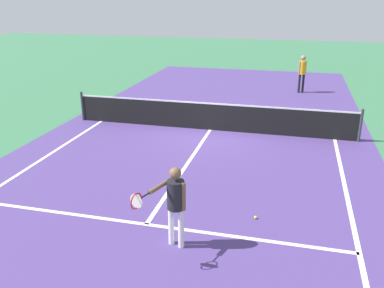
{
  "coord_description": "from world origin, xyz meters",
  "views": [
    {
      "loc": [
        2.71,
        -13.3,
        4.47
      ],
      "look_at": [
        0.4,
        -4.17,
        1.0
      ],
      "focal_mm": 38.58,
      "sensor_mm": 36.0,
      "label": 1
    }
  ],
  "objects_px": {
    "net": "(211,116)",
    "tennis_ball_mid_court": "(256,217)",
    "player_near": "(175,199)",
    "player_far": "(302,70)"
  },
  "relations": [
    {
      "from": "player_far",
      "to": "tennis_ball_mid_court",
      "type": "height_order",
      "value": "player_far"
    },
    {
      "from": "net",
      "to": "tennis_ball_mid_court",
      "type": "height_order",
      "value": "net"
    },
    {
      "from": "tennis_ball_mid_court",
      "to": "player_near",
      "type": "bearing_deg",
      "value": -135.06
    },
    {
      "from": "net",
      "to": "tennis_ball_mid_court",
      "type": "distance_m",
      "value": 6.03
    },
    {
      "from": "player_near",
      "to": "player_far",
      "type": "height_order",
      "value": "player_far"
    },
    {
      "from": "net",
      "to": "tennis_ball_mid_court",
      "type": "bearing_deg",
      "value": -69.11
    },
    {
      "from": "tennis_ball_mid_court",
      "to": "net",
      "type": "bearing_deg",
      "value": 110.89
    },
    {
      "from": "player_near",
      "to": "player_far",
      "type": "bearing_deg",
      "value": 80.83
    },
    {
      "from": "net",
      "to": "player_far",
      "type": "bearing_deg",
      "value": 65.81
    },
    {
      "from": "player_near",
      "to": "tennis_ball_mid_court",
      "type": "height_order",
      "value": "player_near"
    }
  ]
}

